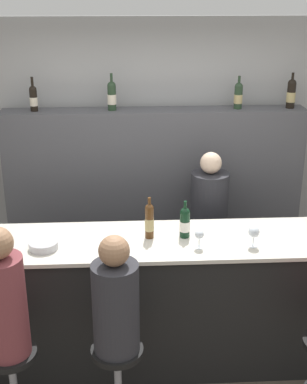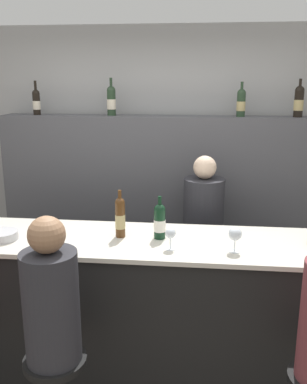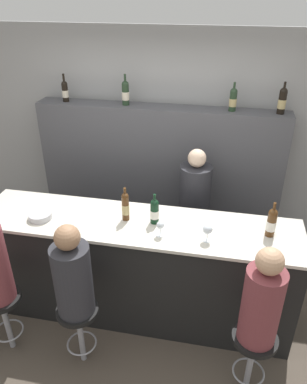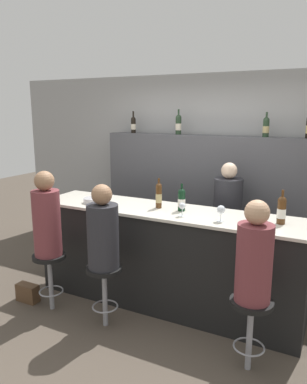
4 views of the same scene
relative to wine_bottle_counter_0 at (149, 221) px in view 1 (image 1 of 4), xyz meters
name	(u,v)px [view 1 (image 1 of 4)]	position (x,y,z in m)	size (l,w,h in m)	color
wall_back	(153,155)	(0.10, 1.38, 0.07)	(6.40, 0.05, 2.60)	#9E9E9E
bar_counter	(163,301)	(0.10, -0.04, -0.68)	(2.96, 0.68, 1.09)	black
back_bar_cabinet	(154,201)	(0.10, 1.15, -0.33)	(2.78, 0.28, 1.80)	#4C4C51
wine_bottle_counter_0	(149,221)	(0.00, 0.00, 0.00)	(0.07, 0.07, 0.32)	#4C2D14
wine_bottle_counter_1	(185,222)	(0.27, 0.00, -0.02)	(0.08, 0.08, 0.29)	black
wine_bottle_backbar_0	(33,98)	(-0.98, 1.15, 0.69)	(0.07, 0.07, 0.30)	black
wine_bottle_backbar_1	(112,96)	(-0.28, 1.15, 0.71)	(0.08, 0.08, 0.33)	#233823
wine_bottle_backbar_2	(238,95)	(0.86, 1.15, 0.70)	(0.08, 0.08, 0.30)	#233823
wine_bottle_backbar_3	(291,93)	(1.35, 1.15, 0.71)	(0.08, 0.08, 0.32)	black
wine_glass_0	(199,235)	(0.35, -0.18, -0.04)	(0.07, 0.07, 0.14)	silver
wine_glass_1	(254,233)	(0.75, -0.18, -0.03)	(0.08, 0.08, 0.16)	silver
metal_bowl	(43,245)	(-0.77, -0.14, -0.11)	(0.21, 0.21, 0.06)	#B7B7BC
bar_stool_left	(12,369)	(-0.95, -0.70, -0.74)	(0.35, 0.35, 0.62)	gray
guest_seated_left	(3,299)	(-0.95, -0.70, -0.20)	(0.29, 0.29, 0.90)	brown
bar_stool_middle	(118,365)	(-0.25, -0.70, -0.74)	(0.35, 0.35, 0.62)	gray
guest_seated_middle	(116,302)	(-0.25, -0.70, -0.24)	(0.30, 0.30, 0.82)	#28282D
bartender	(208,239)	(0.56, 0.70, -0.52)	(0.33, 0.33, 1.53)	#28282D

